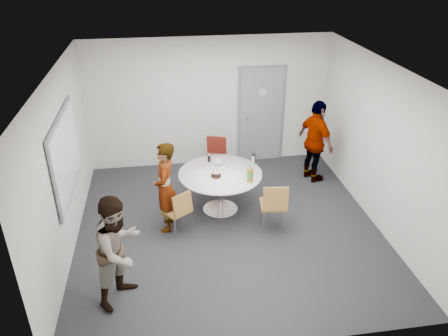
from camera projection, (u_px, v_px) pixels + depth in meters
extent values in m
plane|color=black|center=(228.00, 227.00, 7.42)|extent=(5.00, 5.00, 0.00)
plane|color=silver|center=(229.00, 70.00, 6.17)|extent=(5.00, 5.00, 0.00)
plane|color=silver|center=(209.00, 103.00, 8.98)|extent=(5.00, 0.00, 5.00)
plane|color=silver|center=(62.00, 167.00, 6.46)|extent=(0.00, 5.00, 5.00)
plane|color=silver|center=(379.00, 145.00, 7.13)|extent=(0.00, 5.00, 5.00)
plane|color=silver|center=(266.00, 258.00, 4.61)|extent=(5.00, 0.00, 5.00)
cube|color=slate|center=(261.00, 115.00, 9.26)|extent=(0.90, 0.05, 2.05)
cube|color=slate|center=(261.00, 115.00, 9.28)|extent=(1.02, 0.04, 2.12)
cylinder|color=#B2BFC6|center=(262.00, 92.00, 8.99)|extent=(0.16, 0.01, 0.16)
cylinder|color=silver|center=(247.00, 117.00, 9.16)|extent=(0.04, 0.14, 0.04)
cube|color=slate|center=(66.00, 155.00, 6.60)|extent=(0.03, 1.90, 1.25)
cube|color=white|center=(67.00, 155.00, 6.60)|extent=(0.01, 1.78, 1.13)
cylinder|color=white|center=(220.00, 174.00, 7.55)|extent=(1.45, 1.45, 0.03)
cylinder|color=silver|center=(220.00, 192.00, 7.72)|extent=(0.09, 0.09, 0.71)
cylinder|color=silver|center=(220.00, 209.00, 7.89)|extent=(0.62, 0.62, 0.02)
cylinder|color=white|center=(216.00, 177.00, 7.41)|extent=(0.22, 0.22, 0.01)
cylinder|color=black|center=(216.00, 174.00, 7.39)|extent=(0.17, 0.17, 0.09)
cylinder|color=white|center=(216.00, 171.00, 7.36)|extent=(0.17, 0.17, 0.02)
cylinder|color=olive|center=(250.00, 175.00, 7.22)|extent=(0.10, 0.10, 0.24)
cylinder|color=#368535|center=(250.00, 175.00, 7.22)|extent=(0.11, 0.11, 0.09)
cone|color=olive|center=(250.00, 168.00, 7.16)|extent=(0.10, 0.10, 0.05)
cylinder|color=#4AA54D|center=(250.00, 166.00, 7.14)|extent=(0.04, 0.04, 0.02)
imported|color=white|center=(218.00, 162.00, 7.80)|extent=(0.18, 0.18, 0.11)
cylinder|color=black|center=(209.00, 158.00, 7.90)|extent=(0.06, 0.06, 0.13)
cylinder|color=silver|center=(254.00, 160.00, 7.78)|extent=(0.07, 0.07, 0.18)
cylinder|color=black|center=(254.00, 155.00, 7.73)|extent=(0.07, 0.07, 0.03)
cube|color=#CE6780|center=(201.00, 165.00, 7.76)|extent=(0.14, 0.09, 0.02)
ellipsoid|color=silver|center=(224.00, 169.00, 7.64)|extent=(0.17, 0.17, 0.03)
cube|color=brown|center=(176.00, 211.00, 7.13)|extent=(0.53, 0.53, 0.03)
cube|color=brown|center=(183.00, 204.00, 6.92)|extent=(0.34, 0.27, 0.36)
cylinder|color=silver|center=(178.00, 214.00, 7.41)|extent=(0.02, 0.02, 0.40)
cylinder|color=silver|center=(164.00, 221.00, 7.23)|extent=(0.02, 0.02, 0.40)
cylinder|color=silver|center=(190.00, 221.00, 7.22)|extent=(0.02, 0.02, 0.40)
cylinder|color=silver|center=(175.00, 229.00, 7.03)|extent=(0.02, 0.02, 0.40)
cube|color=brown|center=(273.00, 205.00, 7.20)|extent=(0.47, 0.47, 0.04)
cube|color=brown|center=(276.00, 199.00, 6.92)|extent=(0.41, 0.13, 0.40)
cylinder|color=silver|center=(281.00, 210.00, 7.47)|extent=(0.02, 0.02, 0.45)
cylinder|color=silver|center=(261.00, 211.00, 7.45)|extent=(0.02, 0.02, 0.45)
cylinder|color=silver|center=(284.00, 222.00, 7.16)|extent=(0.02, 0.02, 0.45)
cylinder|color=silver|center=(264.00, 222.00, 7.15)|extent=(0.02, 0.02, 0.45)
cube|color=maroon|center=(215.00, 159.00, 8.71)|extent=(0.51, 0.51, 0.03)
cube|color=maroon|center=(217.00, 145.00, 8.78)|extent=(0.40, 0.20, 0.39)
cylinder|color=silver|center=(205.00, 172.00, 8.69)|extent=(0.02, 0.02, 0.44)
cylinder|color=silver|center=(222.00, 173.00, 8.65)|extent=(0.02, 0.02, 0.44)
cylinder|color=silver|center=(208.00, 165.00, 8.98)|extent=(0.02, 0.02, 0.44)
cylinder|color=silver|center=(224.00, 166.00, 8.94)|extent=(0.02, 0.02, 0.44)
imported|color=#A5C6EA|center=(165.00, 188.00, 7.06)|extent=(0.44, 0.61, 1.55)
imported|color=white|center=(119.00, 250.00, 5.63)|extent=(0.93, 0.97, 1.57)
imported|color=black|center=(316.00, 142.00, 8.51)|extent=(0.70, 1.06, 1.67)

